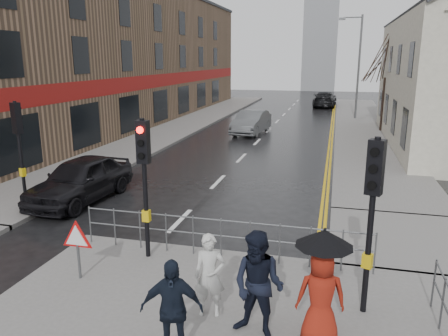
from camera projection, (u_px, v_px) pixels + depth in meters
The scene contains 21 objects.
ground at pixel (138, 264), 10.63m from camera, with size 120.00×120.00×0.00m, color black.
left_pavement at pixel (189, 122), 33.78m from camera, with size 4.00×44.00×0.14m, color #605E5B.
right_pavement at pixel (363, 124), 32.53m from camera, with size 4.00×40.00×0.14m, color #605E5B.
pavement_bridge_right at pixel (405, 240), 11.86m from camera, with size 4.00×4.20×0.14m, color #605E5B.
building_left_terrace at pixel (115, 56), 32.96m from camera, with size 8.00×42.00×10.00m, color #8C6B50.
church_tower at pixel (321, 30), 66.30m from camera, with size 5.00×5.00×18.00m, color gray.
traffic_signal_near_left at pixel (144, 164), 10.16m from camera, with size 0.28×0.27×3.40m.
traffic_signal_near_right at pixel (373, 196), 7.83m from camera, with size 0.34×0.33×3.40m.
traffic_signal_far_left at pixel (18, 134), 14.17m from camera, with size 0.34×0.33×3.40m.
guard_railing_front at pixel (221, 229), 10.51m from camera, with size 7.14×0.04×1.00m.
warning_sign at pixel (77, 240), 9.43m from camera, with size 0.80×0.07×1.35m.
street_lamp at pixel (357, 60), 34.38m from camera, with size 1.83×0.25×8.00m.
tree_near at pixel (388, 54), 28.23m from camera, with size 2.40×2.40×6.58m.
tree_far at pixel (383, 64), 35.80m from camera, with size 2.40×2.40×5.64m.
pedestrian_a at pixel (210, 275), 8.12m from camera, with size 0.58×0.38×1.60m, color beige.
pedestrian_b at pixel (258, 286), 7.43m from camera, with size 0.94×0.73×1.93m, color black.
pedestrian_with_umbrella at pixel (322, 282), 7.23m from camera, with size 0.96×0.96×2.04m.
pedestrian_d at pixel (172, 309), 6.91m from camera, with size 1.00×0.42×1.71m, color black.
car_parked at pixel (81, 179), 15.16m from camera, with size 1.83×4.55×1.55m, color black.
car_mid at pixel (251, 122), 28.80m from camera, with size 1.60×4.60×1.52m, color #505356.
car_far at pixel (325, 99), 44.83m from camera, with size 2.17×5.33×1.55m, color black.
Camera 1 is at (4.46, -8.91, 4.86)m, focal length 35.00 mm.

